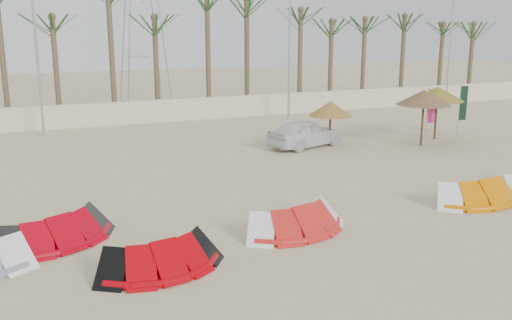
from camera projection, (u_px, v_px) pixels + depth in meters
name	position (u px, v px, depth m)	size (l,w,h in m)	color
ground	(352.00, 266.00, 13.73)	(120.00, 120.00, 0.00)	#C5B98D
boundary_wall	(150.00, 111.00, 33.30)	(60.00, 0.30, 1.30)	beige
palm_line	(152.00, 10.00, 33.53)	(52.00, 4.00, 7.70)	brown
lamp_b	(35.00, 21.00, 28.06)	(1.25, 0.14, 11.00)	#A5A8AD
lamp_c	(290.00, 21.00, 33.32)	(1.25, 0.14, 11.00)	#A5A8AD
lamp_d	(453.00, 22.00, 37.82)	(1.25, 0.14, 11.00)	#A5A8AD
pylon	(146.00, 108.00, 39.21)	(3.00, 3.00, 14.00)	#A5A8AD
kite_red_left	(55.00, 226.00, 15.26)	(3.77, 2.67, 0.90)	#AB000F
kite_red_mid	(159.00, 251.00, 13.56)	(3.28, 1.99, 0.90)	#A50007
kite_red_right	(293.00, 216.00, 16.07)	(3.47, 2.14, 0.90)	red
kite_orange	(473.00, 188.00, 18.76)	(3.49, 1.78, 0.90)	#D66F00
parasol_left	(331.00, 109.00, 26.74)	(2.06, 2.06, 2.14)	#4C331E
parasol_mid	(424.00, 97.00, 26.59)	(2.54, 2.54, 2.66)	#4C331E
parasol_right	(438.00, 94.00, 28.17)	(2.59, 2.59, 2.64)	#4C331E
flag_pink	(430.00, 107.00, 28.63)	(0.44, 0.14, 2.62)	#A5A8AD
flag_green	(462.00, 105.00, 29.27)	(0.45, 0.09, 2.71)	#A5A8AD
car	(305.00, 133.00, 26.74)	(1.56, 3.87, 1.32)	white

